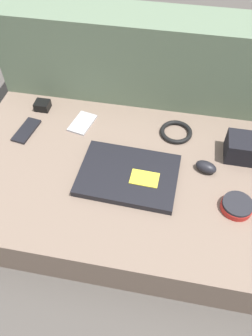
% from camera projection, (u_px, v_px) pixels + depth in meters
% --- Properties ---
extents(ground_plane, '(8.00, 8.00, 0.00)m').
position_uv_depth(ground_plane, '(126.00, 198.00, 1.21)').
color(ground_plane, '#4C4742').
extents(couch_seat, '(1.13, 0.67, 0.16)m').
position_uv_depth(couch_seat, '(126.00, 186.00, 1.15)').
color(couch_seat, '#7A6656').
rests_on(couch_seat, ground_plane).
extents(couch_backrest, '(1.13, 0.20, 0.48)m').
position_uv_depth(couch_backrest, '(146.00, 75.00, 1.29)').
color(couch_backrest, '#60755B').
rests_on(couch_backrest, ground_plane).
extents(laptop, '(0.33, 0.24, 0.03)m').
position_uv_depth(laptop, '(128.00, 175.00, 1.06)').
color(laptop, black).
rests_on(laptop, couch_seat).
extents(computer_mouse, '(0.08, 0.06, 0.04)m').
position_uv_depth(computer_mouse, '(206.00, 167.00, 1.08)').
color(computer_mouse, black).
rests_on(computer_mouse, couch_seat).
extents(speaker_puck, '(0.10, 0.10, 0.03)m').
position_uv_depth(speaker_puck, '(237.00, 206.00, 0.99)').
color(speaker_puck, red).
rests_on(speaker_puck, couch_seat).
extents(phone_silver, '(0.09, 0.13, 0.01)m').
position_uv_depth(phone_silver, '(82.00, 123.00, 1.23)').
color(phone_silver, '#B7B7BC').
rests_on(phone_silver, couch_seat).
extents(phone_black, '(0.07, 0.13, 0.01)m').
position_uv_depth(phone_black, '(26.00, 130.00, 1.21)').
color(phone_black, black).
rests_on(phone_black, couch_seat).
extents(camera_pouch, '(0.13, 0.10, 0.08)m').
position_uv_depth(camera_pouch, '(245.00, 148.00, 1.10)').
color(camera_pouch, black).
rests_on(camera_pouch, couch_seat).
extents(charger_brick, '(0.06, 0.05, 0.03)m').
position_uv_depth(charger_brick, '(42.00, 105.00, 1.28)').
color(charger_brick, black).
rests_on(charger_brick, couch_seat).
extents(cable_coil, '(0.12, 0.12, 0.02)m').
position_uv_depth(cable_coil, '(176.00, 132.00, 1.20)').
color(cable_coil, black).
rests_on(cable_coil, couch_seat).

